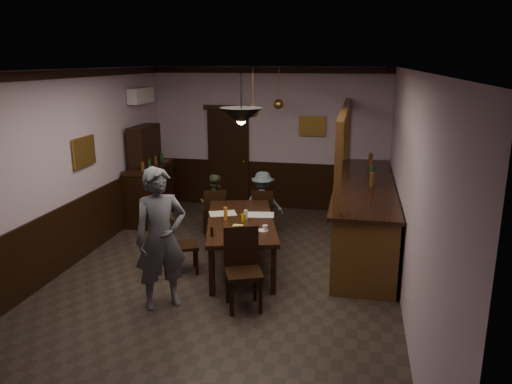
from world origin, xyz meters
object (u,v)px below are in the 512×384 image
(person_standing, at_px, (161,239))
(sideboard, at_px, (148,183))
(chair_far_left, at_px, (214,211))
(chair_side, at_px, (180,241))
(chair_near, at_px, (243,264))
(soda_can, at_px, (243,218))
(coffee_cup, at_px, (265,228))
(pendant_brass_mid, at_px, (253,111))
(pendant_brass_far, at_px, (279,104))
(chair_far_right, at_px, (263,211))
(person_seated_left, at_px, (214,204))
(pendant_iron, at_px, (241,116))
(person_seated_right, at_px, (263,202))
(bar_counter, at_px, (363,212))
(dining_table, at_px, (241,224))

(person_standing, relative_size, sideboard, 0.98)
(chair_far_left, relative_size, chair_side, 1.01)
(chair_near, xyz_separation_m, soda_can, (-0.27, 1.20, 0.23))
(coffee_cup, height_order, pendant_brass_mid, pendant_brass_mid)
(coffee_cup, relative_size, pendant_brass_far, 0.10)
(chair_far_right, bearing_deg, soda_can, 83.67)
(person_seated_left, height_order, pendant_brass_mid, pendant_brass_mid)
(sideboard, bearing_deg, person_seated_left, -19.68)
(sideboard, height_order, pendant_iron, pendant_iron)
(person_seated_right, bearing_deg, sideboard, -4.63)
(sideboard, relative_size, pendant_brass_far, 2.34)
(sideboard, xyz_separation_m, pendant_brass_far, (2.51, 0.63, 1.54))
(coffee_cup, bearing_deg, chair_near, -114.04)
(chair_side, distance_m, coffee_cup, 1.34)
(chair_side, xyz_separation_m, soda_can, (0.90, 0.37, 0.31))
(chair_near, height_order, pendant_brass_far, pendant_brass_far)
(person_standing, relative_size, coffee_cup, 23.12)
(person_seated_left, bearing_deg, soda_can, 121.35)
(person_standing, xyz_separation_m, pendant_brass_mid, (0.66, 2.56, 1.37))
(person_seated_left, relative_size, person_seated_right, 0.97)
(bar_counter, xyz_separation_m, pendant_iron, (-1.65, -2.05, 1.82))
(soda_can, relative_size, sideboard, 0.06)
(person_seated_right, distance_m, pendant_iron, 3.02)
(person_seated_right, height_order, bar_counter, bar_counter)
(pendant_brass_far, bearing_deg, chair_side, -108.57)
(pendant_brass_mid, bearing_deg, sideboard, 159.96)
(dining_table, height_order, pendant_iron, pendant_iron)
(chair_far_right, bearing_deg, person_seated_left, -7.08)
(dining_table, distance_m, pendant_iron, 1.91)
(person_seated_left, distance_m, pendant_brass_far, 2.32)
(chair_far_left, bearing_deg, sideboard, -50.24)
(person_seated_left, xyz_separation_m, pendant_brass_mid, (0.80, -0.30, 1.74))
(coffee_cup, bearing_deg, person_standing, -152.78)
(person_seated_left, height_order, sideboard, sideboard)
(person_standing, xyz_separation_m, person_seated_left, (-0.14, 2.86, -0.36))
(dining_table, xyz_separation_m, pendant_iron, (0.20, -0.77, 1.73))
(dining_table, height_order, chair_far_left, chair_far_left)
(person_seated_left, xyz_separation_m, pendant_brass_far, (1.00, 1.17, 1.74))
(dining_table, relative_size, pendant_iron, 3.45)
(person_seated_left, bearing_deg, chair_side, 89.65)
(coffee_cup, relative_size, soda_can, 0.67)
(coffee_cup, height_order, sideboard, sideboard)
(dining_table, height_order, bar_counter, bar_counter)
(person_seated_left, distance_m, soda_can, 1.72)
(person_seated_left, xyz_separation_m, pendant_iron, (1.04, -2.16, 1.86))
(chair_near, xyz_separation_m, bar_counter, (1.53, 2.55, 0.03))
(soda_can, bearing_deg, pendant_brass_far, 87.64)
(person_seated_left, bearing_deg, pendant_iron, 115.53)
(dining_table, distance_m, coffee_cup, 0.64)
(person_seated_right, relative_size, sideboard, 0.61)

